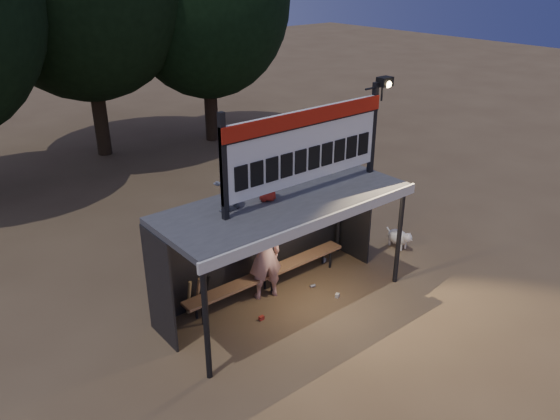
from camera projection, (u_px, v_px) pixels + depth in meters
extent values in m
plane|color=#4F3C27|center=(285.00, 302.00, 11.27)|extent=(80.00, 80.00, 0.00)
imported|color=silver|center=(265.00, 255.00, 11.07)|extent=(0.82, 0.65, 1.97)
imported|color=slate|center=(225.00, 182.00, 9.66)|extent=(0.59, 0.50, 1.07)
imported|color=#AD251A|center=(267.00, 179.00, 10.09)|extent=(0.49, 0.41, 0.86)
cube|color=#3B3B3E|center=(285.00, 202.00, 10.33)|extent=(5.00, 2.00, 0.12)
cube|color=silver|center=(322.00, 222.00, 9.62)|extent=(5.10, 0.06, 0.20)
cylinder|color=black|center=(206.00, 323.00, 8.80)|extent=(0.10, 0.10, 2.20)
cylinder|color=black|center=(399.00, 237.00, 11.55)|extent=(0.10, 0.10, 2.20)
cylinder|color=black|center=(154.00, 278.00, 10.07)|extent=(0.10, 0.10, 2.20)
cylinder|color=black|center=(339.00, 209.00, 12.82)|extent=(0.10, 0.10, 2.20)
cube|color=black|center=(255.00, 238.00, 11.51)|extent=(5.00, 0.04, 2.20)
cube|color=black|center=(159.00, 289.00, 9.73)|extent=(0.04, 1.00, 2.20)
cube|color=black|center=(354.00, 214.00, 12.60)|extent=(0.04, 1.00, 2.20)
cylinder|color=black|center=(254.00, 192.00, 11.08)|extent=(5.00, 0.06, 0.06)
cube|color=black|center=(223.00, 168.00, 9.13)|extent=(0.10, 0.10, 1.90)
cube|color=black|center=(373.00, 129.00, 11.26)|extent=(0.10, 0.10, 1.90)
cube|color=white|center=(306.00, 146.00, 10.19)|extent=(3.80, 0.08, 1.40)
cube|color=#A7190B|center=(308.00, 117.00, 9.92)|extent=(3.80, 0.04, 0.28)
cube|color=black|center=(308.00, 125.00, 9.98)|extent=(3.80, 0.02, 0.03)
cube|color=black|center=(241.00, 178.00, 9.38)|extent=(0.27, 0.03, 0.45)
cube|color=black|center=(257.00, 174.00, 9.58)|extent=(0.27, 0.03, 0.45)
cube|color=black|center=(272.00, 169.00, 9.77)|extent=(0.27, 0.03, 0.45)
cube|color=black|center=(287.00, 165.00, 9.97)|extent=(0.27, 0.03, 0.45)
cube|color=black|center=(301.00, 161.00, 10.16)|extent=(0.27, 0.03, 0.45)
cube|color=black|center=(314.00, 158.00, 10.36)|extent=(0.27, 0.03, 0.45)
cube|color=black|center=(327.00, 154.00, 10.56)|extent=(0.27, 0.03, 0.45)
cube|color=black|center=(340.00, 150.00, 10.75)|extent=(0.27, 0.03, 0.45)
cube|color=black|center=(352.00, 147.00, 10.95)|extent=(0.27, 0.03, 0.45)
cube|color=black|center=(363.00, 144.00, 11.14)|extent=(0.27, 0.03, 0.45)
cylinder|color=black|center=(374.00, 88.00, 10.87)|extent=(0.50, 0.04, 0.04)
cylinder|color=black|center=(382.00, 93.00, 11.08)|extent=(0.04, 0.04, 0.30)
cube|color=black|center=(385.00, 81.00, 10.94)|extent=(0.30, 0.22, 0.18)
sphere|color=#FFD88C|center=(388.00, 84.00, 10.89)|extent=(0.14, 0.14, 0.14)
cube|color=brown|center=(268.00, 273.00, 11.47)|extent=(4.00, 0.35, 0.06)
cylinder|color=black|center=(203.00, 314.00, 10.50)|extent=(0.05, 0.05, 0.45)
cylinder|color=black|center=(196.00, 309.00, 10.67)|extent=(0.05, 0.05, 0.45)
cylinder|color=black|center=(272.00, 284.00, 11.48)|extent=(0.05, 0.05, 0.45)
cylinder|color=black|center=(265.00, 280.00, 11.65)|extent=(0.05, 0.05, 0.45)
cylinder|color=black|center=(330.00, 259.00, 12.45)|extent=(0.05, 0.05, 0.45)
cylinder|color=black|center=(323.00, 255.00, 12.62)|extent=(0.05, 0.05, 0.45)
cylinder|color=#2E2114|center=(98.00, 97.00, 19.08)|extent=(0.50, 0.50, 4.18)
cylinder|color=black|center=(210.00, 95.00, 20.81)|extent=(0.50, 0.50, 3.52)
ellipsoid|color=beige|center=(398.00, 237.00, 13.35)|extent=(0.36, 0.58, 0.36)
sphere|color=white|center=(408.00, 238.00, 13.11)|extent=(0.22, 0.22, 0.22)
cone|color=beige|center=(411.00, 240.00, 13.05)|extent=(0.10, 0.10, 0.10)
cone|color=beige|center=(407.00, 235.00, 13.03)|extent=(0.06, 0.06, 0.07)
cone|color=silver|center=(410.00, 234.00, 13.08)|extent=(0.06, 0.06, 0.07)
cylinder|color=white|center=(401.00, 247.00, 13.25)|extent=(0.05, 0.05, 0.18)
cylinder|color=silver|center=(405.00, 245.00, 13.34)|extent=(0.05, 0.05, 0.18)
cylinder|color=beige|center=(390.00, 242.00, 13.50)|extent=(0.05, 0.05, 0.18)
cylinder|color=beige|center=(394.00, 240.00, 13.59)|extent=(0.05, 0.05, 0.18)
cylinder|color=silver|center=(389.00, 230.00, 13.53)|extent=(0.04, 0.16, 0.14)
cylinder|color=olive|center=(189.00, 298.00, 10.66)|extent=(0.07, 0.27, 0.84)
cylinder|color=olive|center=(198.00, 294.00, 10.77)|extent=(0.07, 0.30, 0.83)
cylinder|color=black|center=(206.00, 291.00, 10.89)|extent=(0.07, 0.32, 0.83)
cube|color=#A1261B|center=(261.00, 318.00, 10.71)|extent=(0.10, 0.08, 0.08)
cylinder|color=#A3A3A8|center=(313.00, 286.00, 11.77)|extent=(0.13, 0.09, 0.07)
cube|color=beige|center=(337.00, 295.00, 11.43)|extent=(0.12, 0.11, 0.08)
cylinder|color=#B41E23|center=(259.00, 284.00, 11.86)|extent=(0.14, 0.12, 0.07)
cube|color=silver|center=(324.00, 260.00, 12.77)|extent=(0.12, 0.11, 0.08)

